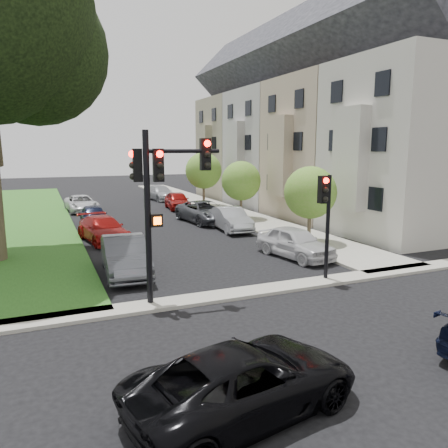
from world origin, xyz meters
name	(u,v)px	position (x,y,z in m)	size (l,w,h in m)	color
ground	(286,312)	(0.00, 0.00, 0.00)	(140.00, 140.00, 0.00)	black
grass_strip	(11,217)	(-9.00, 24.00, 0.06)	(8.00, 44.00, 0.12)	#295C1D
sidewalk_right	(211,206)	(6.75, 24.00, 0.06)	(3.50, 44.00, 0.12)	gray
sidewalk_cross	(257,291)	(0.00, 2.00, 0.06)	(60.00, 1.00, 0.12)	gray
house_a	(406,115)	(12.45, 8.00, 6.93)	(7.70, 7.55, 15.97)	beige
house_b	(326,122)	(12.45, 15.50, 6.93)	(7.70, 7.55, 15.97)	gray
house_c	(275,126)	(12.45, 23.00, 6.93)	(7.70, 7.55, 15.97)	#A39991
house_d	(239,129)	(12.45, 30.50, 6.93)	(7.70, 7.55, 15.97)	gray
small_tree_a	(310,193)	(6.20, 8.01, 2.76)	(2.77, 2.77, 4.15)	brown
small_tree_b	(241,181)	(6.20, 16.58, 2.78)	(2.78, 2.78, 4.17)	brown
small_tree_c	(204,171)	(6.20, 24.20, 3.12)	(3.13, 3.13, 4.69)	brown
traffic_signal_main	(161,186)	(-3.36, 2.24, 3.89)	(2.76, 0.72, 5.65)	black
traffic_signal_secondary	(325,208)	(2.95, 2.19, 2.86)	(0.51, 0.41, 4.10)	black
car_cross_near	(245,380)	(-3.47, -4.27, 0.67)	(2.21, 4.80, 1.33)	black
car_parked_0	(295,242)	(3.94, 5.78, 0.73)	(1.72, 4.27, 1.46)	silver
car_parked_1	(231,219)	(3.89, 13.15, 0.72)	(1.53, 4.39, 1.45)	#999BA0
car_parked_2	(205,212)	(3.44, 16.56, 0.74)	(2.44, 5.29, 1.47)	#3F4247
car_parked_3	(177,200)	(3.64, 23.62, 0.72)	(1.71, 4.25, 1.45)	maroon
car_parked_4	(161,193)	(3.97, 30.39, 0.70)	(1.96, 4.82, 1.40)	#999BA0
car_parked_5	(125,256)	(-3.90, 6.10, 0.78)	(1.64, 4.71, 1.55)	#3F4247
car_parked_6	(103,229)	(-3.85, 12.89, 0.69)	(1.93, 4.74, 1.38)	maroon
car_parked_7	(94,216)	(-3.76, 18.15, 0.69)	(1.62, 4.03, 1.37)	black
car_parked_8	(81,203)	(-3.91, 25.25, 0.66)	(2.18, 4.73, 1.32)	silver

